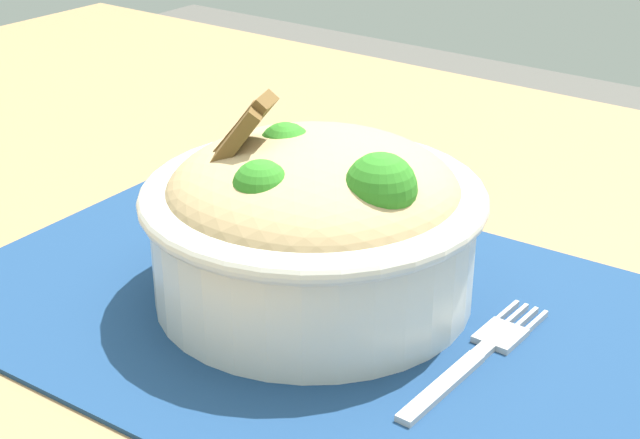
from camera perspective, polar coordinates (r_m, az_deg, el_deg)
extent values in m
cube|color=#99754C|center=(0.56, -2.14, -7.42)|extent=(1.39, 0.96, 0.03)
cylinder|color=olive|center=(1.40, -11.55, -4.58)|extent=(0.04, 0.04, 0.73)
cube|color=navy|center=(0.55, 0.49, -5.57)|extent=(0.45, 0.31, 0.00)
cylinder|color=silver|center=(0.55, 0.00, -1.45)|extent=(0.18, 0.18, 0.07)
torus|color=silver|center=(0.53, 0.00, 1.31)|extent=(0.20, 0.20, 0.01)
ellipsoid|color=tan|center=(0.53, 0.00, 1.41)|extent=(0.17, 0.17, 0.06)
sphere|color=#2E7D22|center=(0.54, -2.05, 4.11)|extent=(0.03, 0.03, 0.03)
sphere|color=#2E7D22|center=(0.49, -3.13, 1.72)|extent=(0.03, 0.03, 0.03)
sphere|color=#2E7D22|center=(0.49, 3.61, 1.83)|extent=(0.04, 0.04, 0.04)
cylinder|color=orange|center=(0.55, 1.30, 3.79)|extent=(0.03, 0.02, 0.01)
cylinder|color=orange|center=(0.51, 2.33, 2.13)|extent=(0.03, 0.03, 0.01)
cylinder|color=orange|center=(0.54, 3.20, 3.34)|extent=(0.03, 0.03, 0.01)
cube|color=brown|center=(0.54, -4.94, 4.99)|extent=(0.05, 0.03, 0.05)
cube|color=brown|center=(0.53, -5.24, 4.40)|extent=(0.04, 0.04, 0.05)
cube|color=#B3B3B3|center=(0.49, 7.24, -9.85)|extent=(0.01, 0.07, 0.00)
cube|color=#B3B3B3|center=(0.52, 9.65, -7.70)|extent=(0.01, 0.01, 0.00)
cube|color=#B3B3B3|center=(0.53, 10.66, -6.79)|extent=(0.02, 0.03, 0.00)
cube|color=#B3B3B3|center=(0.55, 12.74, -5.95)|extent=(0.00, 0.02, 0.00)
cube|color=#B3B3B3|center=(0.55, 12.18, -5.76)|extent=(0.00, 0.02, 0.00)
cube|color=#B3B3B3|center=(0.55, 11.61, -5.57)|extent=(0.00, 0.02, 0.00)
cube|color=#B3B3B3|center=(0.55, 11.07, -5.39)|extent=(0.00, 0.02, 0.00)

